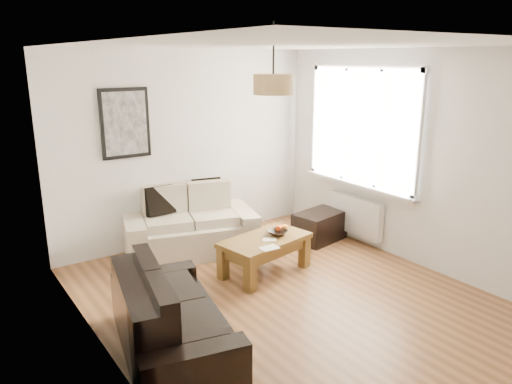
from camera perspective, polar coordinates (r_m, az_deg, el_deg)
floor at (r=5.35m, az=3.76°, el=-12.34°), size 4.50×4.50×0.00m
ceiling at (r=4.74m, az=4.33°, el=16.72°), size 3.80×4.50×0.00m
wall_back at (r=6.74m, az=-8.06°, el=5.12°), size 3.80×0.04×2.60m
wall_left at (r=4.02m, az=-17.66°, el=-2.56°), size 0.04×4.50×2.60m
wall_right at (r=6.23m, az=17.83°, el=3.67°), size 0.04×4.50×2.60m
window_bay at (r=6.65m, az=12.36°, el=7.40°), size 0.14×1.90×1.60m
radiator at (r=6.90m, az=11.56°, el=-2.70°), size 0.10×0.90×0.52m
poster at (r=6.32m, az=-15.01°, el=7.74°), size 0.62×0.04×0.87m
pendant_shade at (r=4.98m, az=2.02°, el=12.43°), size 0.40×0.40×0.20m
loveseat_cream at (r=6.46m, az=-7.71°, el=-3.46°), size 1.85×1.33×0.83m
sofa_leather at (r=4.37m, az=-9.82°, el=-13.94°), size 1.15×1.81×0.72m
coffee_table at (r=5.86m, az=1.04°, el=-7.38°), size 1.16×0.77×0.44m
ottoman at (r=6.92m, az=7.41°, el=-3.98°), size 0.78×0.58×0.41m
cushion_left at (r=6.41m, az=-11.19°, el=-0.97°), size 0.38×0.12×0.37m
cushion_right at (r=6.71m, az=-5.71°, el=0.01°), size 0.40×0.20×0.38m
fruit_bowl at (r=5.87m, az=2.53°, el=-4.75°), size 0.27×0.27×0.06m
orange_a at (r=5.99m, az=3.08°, el=-4.21°), size 0.10×0.10×0.08m
orange_b at (r=6.00m, az=3.36°, el=-4.19°), size 0.09×0.09×0.09m
orange_c at (r=5.97m, az=2.65°, el=-4.26°), size 0.09×0.09×0.08m
papers at (r=5.48m, az=1.57°, el=-6.54°), size 0.21×0.15×0.01m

